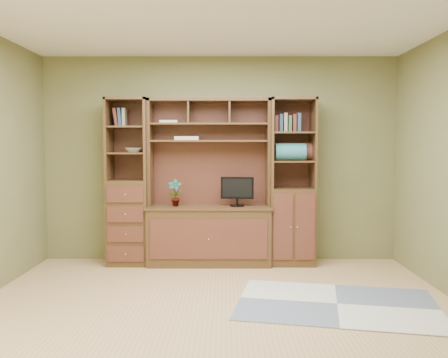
{
  "coord_description": "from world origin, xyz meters",
  "views": [
    {
      "loc": [
        0.07,
        -4.08,
        1.47
      ],
      "look_at": [
        0.06,
        1.2,
        1.1
      ],
      "focal_mm": 38.0,
      "sensor_mm": 36.0,
      "label": 1
    }
  ],
  "objects_px": {
    "left_tower": "(129,182)",
    "right_tower": "(292,182)",
    "center_hutch": "(209,182)",
    "monitor": "(237,186)"
  },
  "relations": [
    {
      "from": "center_hutch",
      "to": "monitor",
      "type": "xyz_separation_m",
      "value": [
        0.35,
        -0.03,
        -0.05
      ]
    },
    {
      "from": "center_hutch",
      "to": "monitor",
      "type": "height_order",
      "value": "center_hutch"
    },
    {
      "from": "right_tower",
      "to": "monitor",
      "type": "height_order",
      "value": "right_tower"
    },
    {
      "from": "monitor",
      "to": "right_tower",
      "type": "bearing_deg",
      "value": 14.35
    },
    {
      "from": "left_tower",
      "to": "right_tower",
      "type": "xyz_separation_m",
      "value": [
        2.02,
        0.0,
        0.0
      ]
    },
    {
      "from": "left_tower",
      "to": "right_tower",
      "type": "distance_m",
      "value": 2.02
    },
    {
      "from": "center_hutch",
      "to": "right_tower",
      "type": "xyz_separation_m",
      "value": [
        1.02,
        0.04,
        0.0
      ]
    },
    {
      "from": "monitor",
      "to": "left_tower",
      "type": "bearing_deg",
      "value": -175.13
    },
    {
      "from": "left_tower",
      "to": "monitor",
      "type": "distance_m",
      "value": 1.35
    },
    {
      "from": "center_hutch",
      "to": "right_tower",
      "type": "bearing_deg",
      "value": 2.23
    }
  ]
}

